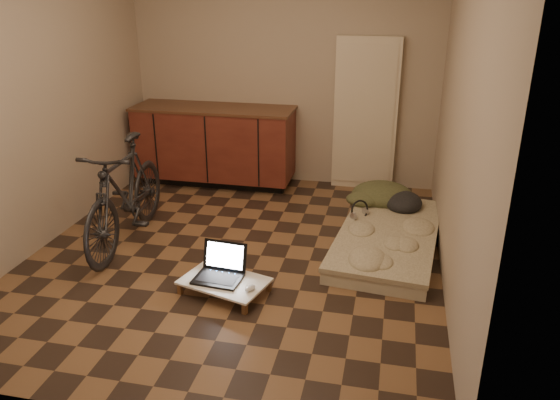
% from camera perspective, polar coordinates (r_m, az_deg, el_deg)
% --- Properties ---
extents(room_shell, '(3.50, 4.00, 2.60)m').
position_cam_1_polar(room_shell, '(4.42, -5.06, 9.58)').
color(room_shell, brown).
rests_on(room_shell, ground).
extents(cabinets, '(1.84, 0.62, 0.91)m').
position_cam_1_polar(cabinets, '(6.42, -6.80, 5.76)').
color(cabinets, black).
rests_on(cabinets, ground).
extents(appliance_panel, '(0.70, 0.10, 1.70)m').
position_cam_1_polar(appliance_panel, '(6.23, 8.92, 8.79)').
color(appliance_panel, beige).
rests_on(appliance_panel, ground).
extents(bicycle, '(0.57, 1.66, 1.06)m').
position_cam_1_polar(bicycle, '(5.03, -15.93, 1.17)').
color(bicycle, black).
rests_on(bicycle, ground).
extents(futon, '(1.03, 1.83, 0.15)m').
position_cam_1_polar(futon, '(5.04, 11.21, -3.91)').
color(futon, '#C1B69A').
rests_on(futon, ground).
extents(clothing_pile, '(0.72, 0.62, 0.26)m').
position_cam_1_polar(clothing_pile, '(5.62, 11.19, 1.12)').
color(clothing_pile, '#3F4327').
rests_on(clothing_pile, futon).
extents(headphones, '(0.30, 0.30, 0.15)m').
position_cam_1_polar(headphones, '(5.23, 8.33, -0.98)').
color(headphones, black).
rests_on(headphones, futon).
extents(lap_desk, '(0.73, 0.58, 0.11)m').
position_cam_1_polar(lap_desk, '(4.25, -5.83, -8.48)').
color(lap_desk, brown).
rests_on(lap_desk, ground).
extents(laptop, '(0.38, 0.35, 0.25)m').
position_cam_1_polar(laptop, '(4.27, -6.26, -7.36)').
color(laptop, black).
rests_on(laptop, lap_desk).
extents(mouse, '(0.10, 0.12, 0.03)m').
position_cam_1_polar(mouse, '(4.10, -3.15, -9.18)').
color(mouse, silver).
rests_on(mouse, lap_desk).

